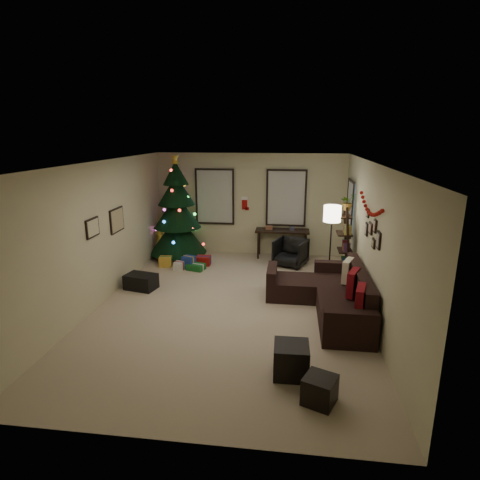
{
  "coord_description": "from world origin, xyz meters",
  "views": [
    {
      "loc": [
        1.07,
        -6.93,
        3.2
      ],
      "look_at": [
        0.1,
        0.6,
        1.15
      ],
      "focal_mm": 29.75,
      "sensor_mm": 36.0,
      "label": 1
    }
  ],
  "objects_px": {
    "christmas_tree": "(177,215)",
    "sofa": "(330,296)",
    "desk": "(282,233)",
    "bookshelf": "(346,245)",
    "desk_chair": "(291,252)"
  },
  "relations": [
    {
      "from": "christmas_tree",
      "to": "sofa",
      "type": "bearing_deg",
      "value": -37.24
    },
    {
      "from": "sofa",
      "to": "christmas_tree",
      "type": "bearing_deg",
      "value": 142.76
    },
    {
      "from": "sofa",
      "to": "desk",
      "type": "distance_m",
      "value": 3.31
    },
    {
      "from": "sofa",
      "to": "desk",
      "type": "bearing_deg",
      "value": 107.3
    },
    {
      "from": "christmas_tree",
      "to": "bookshelf",
      "type": "xyz_separation_m",
      "value": [
        4.14,
        -1.25,
        -0.31
      ]
    },
    {
      "from": "sofa",
      "to": "desk",
      "type": "xyz_separation_m",
      "value": [
        -0.98,
        3.14,
        0.39
      ]
    },
    {
      "from": "christmas_tree",
      "to": "desk_chair",
      "type": "bearing_deg",
      "value": -6.23
    },
    {
      "from": "christmas_tree",
      "to": "desk",
      "type": "xyz_separation_m",
      "value": [
        2.72,
        0.33,
        -0.48
      ]
    },
    {
      "from": "sofa",
      "to": "bookshelf",
      "type": "bearing_deg",
      "value": 74.01
    },
    {
      "from": "sofa",
      "to": "desk_chair",
      "type": "height_order",
      "value": "sofa"
    },
    {
      "from": "desk",
      "to": "desk_chair",
      "type": "xyz_separation_m",
      "value": [
        0.23,
        -0.65,
        -0.32
      ]
    },
    {
      "from": "desk",
      "to": "bookshelf",
      "type": "height_order",
      "value": "bookshelf"
    },
    {
      "from": "christmas_tree",
      "to": "bookshelf",
      "type": "distance_m",
      "value": 4.33
    },
    {
      "from": "christmas_tree",
      "to": "desk_chair",
      "type": "height_order",
      "value": "christmas_tree"
    },
    {
      "from": "christmas_tree",
      "to": "bookshelf",
      "type": "relative_size",
      "value": 1.61
    }
  ]
}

